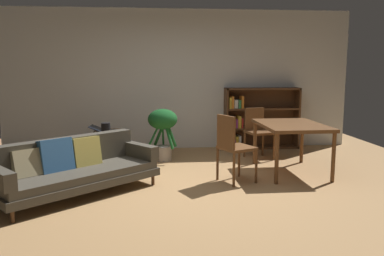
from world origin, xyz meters
The scene contains 11 objects.
ground_plane centered at (0.00, 0.00, 0.00)m, with size 8.16×8.16×0.00m, color tan.
back_wall_panel centered at (0.00, 2.70, 1.35)m, with size 6.80×0.10×2.70m, color silver.
fabric_couch centered at (-1.54, -0.10, 0.34)m, with size 2.08×1.91×0.73m.
media_console centered at (-1.31, 1.46, 0.25)m, with size 0.45×1.18×0.51m.
open_laptop centered at (-1.35, 1.73, 0.53)m, with size 0.47×0.36×0.10m.
desk_speaker centered at (-1.26, 1.16, 0.62)m, with size 0.14×0.14×0.23m.
potted_floor_plant centered at (-0.36, 1.60, 0.60)m, with size 0.52×0.53×0.90m.
dining_table centered at (1.56, 0.64, 0.68)m, with size 0.91×1.27×0.75m.
dining_chair_near centered at (0.57, 0.19, 0.54)m, with size 0.56×0.56×0.95m.
dining_chair_far centered at (1.32, 1.65, 0.51)m, with size 0.49×0.50×0.88m.
bookshelf centered at (1.53, 2.52, 0.59)m, with size 1.47×0.33×1.20m.
Camera 1 is at (-0.54, -5.13, 1.61)m, focal length 37.23 mm.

